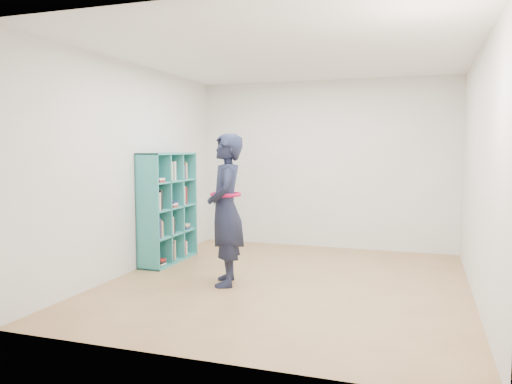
% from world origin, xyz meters
% --- Properties ---
extents(floor, '(4.50, 4.50, 0.00)m').
position_xyz_m(floor, '(0.00, 0.00, 0.00)').
color(floor, olive).
rests_on(floor, ground).
extents(ceiling, '(4.50, 4.50, 0.00)m').
position_xyz_m(ceiling, '(0.00, 0.00, 2.60)').
color(ceiling, white).
rests_on(ceiling, wall_back).
extents(wall_left, '(0.02, 4.50, 2.60)m').
position_xyz_m(wall_left, '(-2.00, 0.00, 1.30)').
color(wall_left, beige).
rests_on(wall_left, floor).
extents(wall_right, '(0.02, 4.50, 2.60)m').
position_xyz_m(wall_right, '(2.00, 0.00, 1.30)').
color(wall_right, beige).
rests_on(wall_right, floor).
extents(wall_back, '(4.00, 0.02, 2.60)m').
position_xyz_m(wall_back, '(0.00, 2.25, 1.30)').
color(wall_back, beige).
rests_on(wall_back, floor).
extents(wall_front, '(4.00, 0.02, 2.60)m').
position_xyz_m(wall_front, '(0.00, -2.25, 1.30)').
color(wall_front, beige).
rests_on(wall_front, floor).
extents(bookshelf, '(0.33, 1.12, 1.49)m').
position_xyz_m(bookshelf, '(-1.85, 0.54, 0.73)').
color(bookshelf, teal).
rests_on(bookshelf, floor).
extents(person, '(0.61, 0.73, 1.72)m').
position_xyz_m(person, '(-0.65, -0.27, 0.86)').
color(person, black).
rests_on(person, floor).
extents(smartphone, '(0.06, 0.09, 0.13)m').
position_xyz_m(smartphone, '(-0.80, -0.24, 0.97)').
color(smartphone, silver).
rests_on(smartphone, person).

